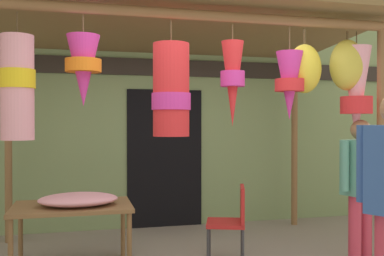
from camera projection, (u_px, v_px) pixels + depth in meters
shop_facade at (159, 99)px, 6.54m from camera, size 12.90×0.29×3.74m
market_stall_canopy at (191, 45)px, 4.86m from camera, size 4.47×2.45×2.79m
display_table at (72, 211)px, 4.54m from camera, size 1.19×0.79×0.67m
flower_heap_on_table at (80, 199)px, 4.48m from camera, size 0.80×0.56×0.13m
folding_chair at (233, 218)px, 4.71m from camera, size 0.51×0.51×0.84m
customer_foreground at (361, 181)px, 4.63m from camera, size 0.57×0.34×1.55m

